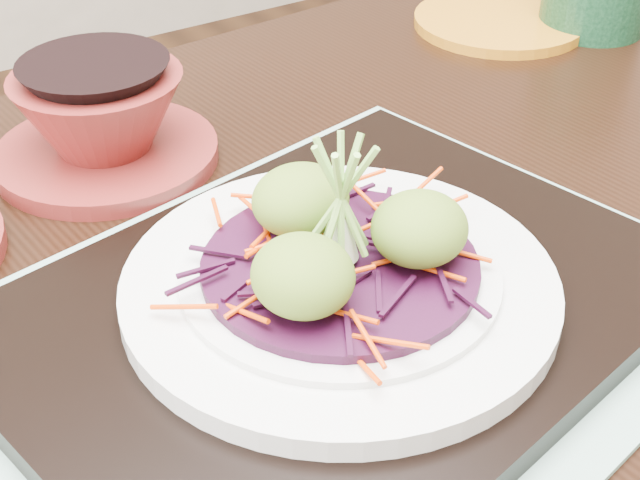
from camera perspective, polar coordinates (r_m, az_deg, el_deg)
dining_table at (r=0.63m, az=0.73°, el=-8.51°), size 1.17×0.83×0.70m
placemat at (r=0.52m, az=1.23°, el=-5.16°), size 0.49×0.42×0.00m
serving_tray at (r=0.52m, az=1.24°, el=-4.27°), size 0.43×0.35×0.02m
white_plate at (r=0.51m, az=1.27°, el=-2.79°), size 0.25×0.25×0.02m
cabbage_bed at (r=0.50m, az=1.28°, el=-1.65°), size 0.16×0.16×0.01m
carrot_julienne at (r=0.49m, az=1.30°, el=-0.94°), size 0.19×0.19×0.01m
guacamole_scoops at (r=0.49m, az=1.36°, el=0.41°), size 0.14×0.12×0.04m
scallion_garnish at (r=0.48m, az=1.35°, el=2.33°), size 0.06×0.06×0.09m
terracotta_bowl_set at (r=0.68m, az=-13.76°, el=7.23°), size 0.21×0.21×0.07m
yellow_plate at (r=0.94m, az=11.39°, el=13.54°), size 0.23×0.23×0.01m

